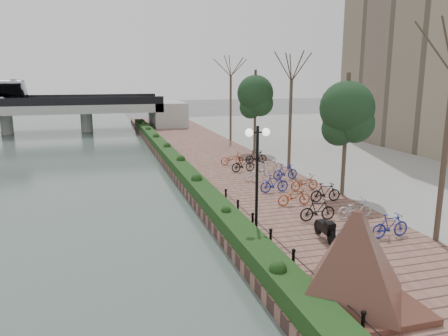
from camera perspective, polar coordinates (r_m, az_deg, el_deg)
name	(u,v)px	position (r m, az deg, el deg)	size (l,w,h in m)	color
ground	(264,305)	(13.98, 5.26, -17.45)	(220.00, 220.00, 0.00)	#59595B
promenade	(228,171)	(30.76, 0.47, -0.37)	(8.00, 75.00, 0.50)	brown
inland_pavement	(418,159)	(38.40, 24.02, 1.08)	(24.00, 75.00, 0.50)	gray
hedge	(174,159)	(32.30, -6.59, 1.14)	(1.10, 56.00, 0.60)	#153312
chain_fence	(281,250)	(15.76, 7.49, -10.53)	(0.10, 14.10, 0.70)	black
granite_monument	(354,258)	(12.91, 16.63, -11.17)	(4.17, 4.17, 2.75)	#4A261F
lamppost	(257,156)	(17.26, 4.37, 1.53)	(1.02, 0.32, 4.43)	black
motorcycle	(325,228)	(17.76, 13.02, -7.61)	(0.49, 1.57, 0.98)	black
pedestrian	(362,240)	(16.00, 17.60, -8.90)	(0.59, 0.39, 1.61)	brown
bicycle_parking	(288,183)	(24.70, 8.41, -1.89)	(2.40, 17.32, 1.00)	#B8B9BD
street_trees	(313,128)	(27.25, 11.52, 5.10)	(3.20, 37.12, 6.80)	#392A21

